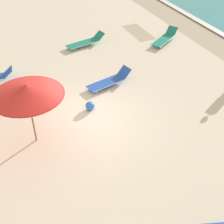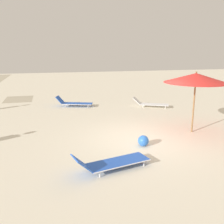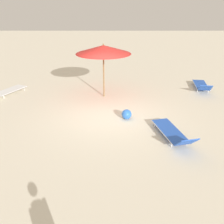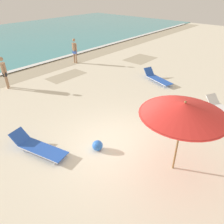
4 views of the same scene
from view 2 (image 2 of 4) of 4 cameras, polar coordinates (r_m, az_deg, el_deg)
The scene contains 6 objects.
ground_plane at distance 9.44m, azimuth 7.78°, elevation -6.56°, with size 60.00×60.00×0.16m.
beach_umbrella at distance 10.14m, azimuth 18.63°, elevation 7.35°, with size 2.44×2.44×2.43m.
sun_lounger_under_umbrella at distance 6.98m, azimuth -0.21°, elevation -11.41°, with size 1.08×2.25×0.57m.
sun_lounger_mid_beach_solo at distance 14.59m, azimuth 8.75°, elevation 1.93°, with size 1.45×2.09×0.55m.
sun_lounger_mid_beach_pair_a at distance 14.78m, azimuth -8.73°, elevation 2.10°, with size 1.27×2.17×0.60m.
beach_ball at distance 8.67m, azimuth 7.16°, elevation -6.53°, with size 0.38×0.38×0.38m.
Camera 2 is at (-8.17, 3.42, 3.20)m, focal length 40.00 mm.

